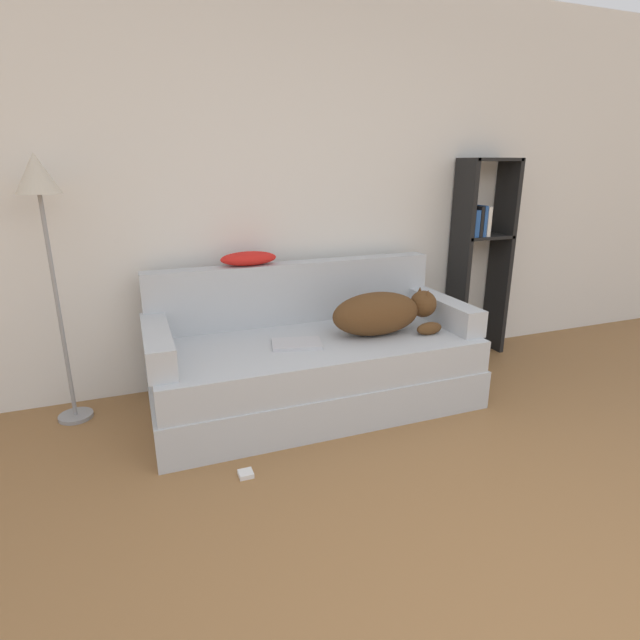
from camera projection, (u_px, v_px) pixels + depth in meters
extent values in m
cube|color=silver|center=(307.00, 189.00, 3.52)|extent=(8.16, 0.06, 2.70)
cube|color=#B2B7BC|center=(315.00, 386.00, 3.28)|extent=(2.06, 0.94, 0.25)
cube|color=#B2B7BC|center=(315.00, 354.00, 3.21)|extent=(2.02, 0.90, 0.21)
cube|color=#B2B7BC|center=(294.00, 292.00, 3.47)|extent=(2.02, 0.15, 0.42)
cube|color=#B2B7BC|center=(157.00, 344.00, 2.82)|extent=(0.15, 0.75, 0.17)
cube|color=#B2B7BC|center=(443.00, 310.00, 3.47)|extent=(0.15, 0.75, 0.17)
ellipsoid|color=#513319|center=(376.00, 314.00, 3.21)|extent=(0.60, 0.29, 0.28)
sphere|color=#513319|center=(423.00, 304.00, 3.32)|extent=(0.18, 0.18, 0.18)
cone|color=#513319|center=(428.00, 296.00, 3.26)|extent=(0.06, 0.06, 0.08)
cone|color=#513319|center=(420.00, 292.00, 3.35)|extent=(0.06, 0.06, 0.08)
ellipsoid|color=#513319|center=(429.00, 328.00, 3.23)|extent=(0.18, 0.07, 0.08)
cube|color=#B7B7BC|center=(297.00, 344.00, 3.06)|extent=(0.34, 0.27, 0.02)
ellipsoid|color=red|center=(249.00, 258.00, 3.30)|extent=(0.37, 0.18, 0.09)
cube|color=black|center=(460.00, 261.00, 3.95)|extent=(0.04, 0.26, 1.56)
cube|color=black|center=(501.00, 258.00, 4.09)|extent=(0.04, 0.26, 1.56)
cube|color=black|center=(490.00, 159.00, 3.79)|extent=(0.42, 0.26, 0.02)
cube|color=black|center=(483.00, 236.00, 3.96)|extent=(0.42, 0.26, 0.02)
cube|color=#234C93|center=(470.00, 223.00, 3.86)|extent=(0.04, 0.20, 0.20)
cube|color=black|center=(474.00, 221.00, 3.87)|extent=(0.03, 0.20, 0.23)
cube|color=#234C93|center=(478.00, 220.00, 3.88)|extent=(0.03, 0.20, 0.24)
cube|color=silver|center=(481.00, 221.00, 3.90)|extent=(0.03, 0.20, 0.23)
cylinder|color=gray|center=(76.00, 416.00, 3.12)|extent=(0.20, 0.20, 0.02)
cylinder|color=gray|center=(59.00, 312.00, 2.92)|extent=(0.02, 0.02, 1.34)
cone|color=beige|center=(36.00, 173.00, 2.69)|extent=(0.23, 0.23, 0.22)
cube|color=silver|center=(246.00, 474.00, 2.54)|extent=(0.07, 0.07, 0.02)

